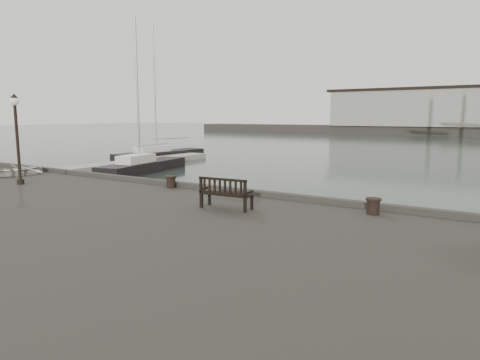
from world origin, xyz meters
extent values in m
plane|color=black|center=(0.00, 0.00, 0.00)|extent=(400.00, 400.00, 0.00)
cube|color=#9E9C92|center=(-20.00, 10.00, 0.25)|extent=(2.00, 24.00, 0.50)
cube|color=#383530|center=(0.00, 92.00, 1.00)|extent=(140.00, 8.00, 2.00)
cube|color=#9E9C92|center=(-8.00, 92.00, 6.00)|extent=(46.00, 9.00, 8.00)
cube|color=black|center=(-8.00, 92.00, 10.30)|extent=(48.00, 9.50, 0.60)
cube|color=black|center=(0.38, -2.42, 1.99)|extent=(1.59, 0.66, 0.04)
cube|color=black|center=(0.40, -2.65, 2.22)|extent=(1.55, 0.19, 0.46)
cube|color=black|center=(0.38, -2.42, 1.77)|extent=(1.49, 0.58, 0.43)
cylinder|color=black|center=(-3.48, -0.50, 1.78)|extent=(0.55, 0.55, 0.45)
cylinder|color=black|center=(4.17, -0.84, 1.78)|extent=(0.49, 0.49, 0.45)
cylinder|color=black|center=(-9.05, -3.11, 3.13)|extent=(0.12, 0.12, 3.15)
cylinder|color=black|center=(-9.05, -3.11, 1.66)|extent=(0.27, 0.27, 0.20)
sphere|color=silver|center=(-9.05, -3.11, 4.81)|extent=(0.35, 0.35, 0.35)
cone|color=black|center=(-9.05, -3.11, 5.00)|extent=(0.30, 0.30, 0.18)
imported|color=silver|center=(-11.70, -1.75, 1.80)|extent=(1.65, 2.29, 0.47)
cube|color=black|center=(-22.31, 18.93, 0.10)|extent=(3.01, 10.51, 1.40)
cube|color=silver|center=(-22.31, 18.93, 1.10)|extent=(1.75, 3.73, 0.60)
cylinder|color=#B2B5B7|center=(-22.31, 18.93, 6.93)|extent=(0.16, 0.16, 12.26)
cube|color=black|center=(-16.39, 10.77, 0.10)|extent=(3.55, 9.04, 1.40)
cube|color=silver|center=(-16.39, 10.77, 1.10)|extent=(1.89, 3.27, 0.60)
cylinder|color=#B2B5B7|center=(-16.39, 10.77, 6.08)|extent=(0.16, 0.16, 10.57)
camera|label=1|loc=(7.30, -12.45, 4.22)|focal=32.00mm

